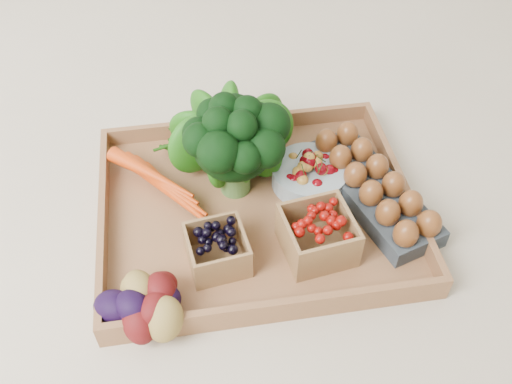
{
  "coord_description": "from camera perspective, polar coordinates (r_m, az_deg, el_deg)",
  "views": [
    {
      "loc": [
        -0.11,
        -0.67,
        0.79
      ],
      "look_at": [
        0.0,
        0.0,
        0.06
      ],
      "focal_mm": 40.0,
      "sensor_mm": 36.0,
      "label": 1
    }
  ],
  "objects": [
    {
      "name": "punnet_raspberry",
      "position": [
        0.95,
        6.18,
        -4.29
      ],
      "size": [
        0.13,
        0.13,
        0.08
      ],
      "primitive_type": "cube",
      "rotation": [
        0.0,
        0.0,
        0.14
      ],
      "color": "#750905",
      "rests_on": "tray"
    },
    {
      "name": "cherry_bowl",
      "position": [
        1.07,
        5.38,
        1.68
      ],
      "size": [
        0.14,
        0.14,
        0.04
      ],
      "primitive_type": "cylinder",
      "color": "#8C9EA5",
      "rests_on": "tray"
    },
    {
      "name": "potatoes",
      "position": [
        0.88,
        -10.88,
        -10.23
      ],
      "size": [
        0.15,
        0.15,
        0.09
      ],
      "primitive_type": null,
      "color": "#450B0C",
      "rests_on": "tray"
    },
    {
      "name": "lettuce",
      "position": [
        1.07,
        -2.67,
        6.2
      ],
      "size": [
        0.16,
        0.16,
        0.16
      ],
      "primitive_type": "sphere",
      "color": "#1B540D",
      "rests_on": "tray"
    },
    {
      "name": "tray",
      "position": [
        1.03,
        0.0,
        -1.98
      ],
      "size": [
        0.55,
        0.45,
        0.01
      ],
      "primitive_type": "cube",
      "color": "#92623D",
      "rests_on": "ground"
    },
    {
      "name": "egg_carton",
      "position": [
        1.06,
        11.49,
        0.03
      ],
      "size": [
        0.19,
        0.32,
        0.03
      ],
      "primitive_type": "cube",
      "rotation": [
        0.0,
        0.0,
        0.3
      ],
      "color": "#323940",
      "rests_on": "tray"
    },
    {
      "name": "ground",
      "position": [
        1.04,
        0.0,
        -2.25
      ],
      "size": [
        4.0,
        4.0,
        0.0
      ],
      "primitive_type": "plane",
      "color": "beige",
      "rests_on": "ground"
    },
    {
      "name": "punnet_blackberry",
      "position": [
        0.93,
        -3.91,
        -5.79
      ],
      "size": [
        0.11,
        0.11,
        0.06
      ],
      "primitive_type": "cube",
      "rotation": [
        0.0,
        0.0,
        0.13
      ],
      "color": "black",
      "rests_on": "tray"
    },
    {
      "name": "carrots",
      "position": [
        1.06,
        -9.48,
        0.96
      ],
      "size": [
        0.2,
        0.15,
        0.05
      ],
      "primitive_type": null,
      "color": "#CF3D0C",
      "rests_on": "tray"
    },
    {
      "name": "broccoli",
      "position": [
        1.01,
        -2.17,
        3.18
      ],
      "size": [
        0.18,
        0.18,
        0.14
      ],
      "primitive_type": null,
      "color": "black",
      "rests_on": "tray"
    }
  ]
}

